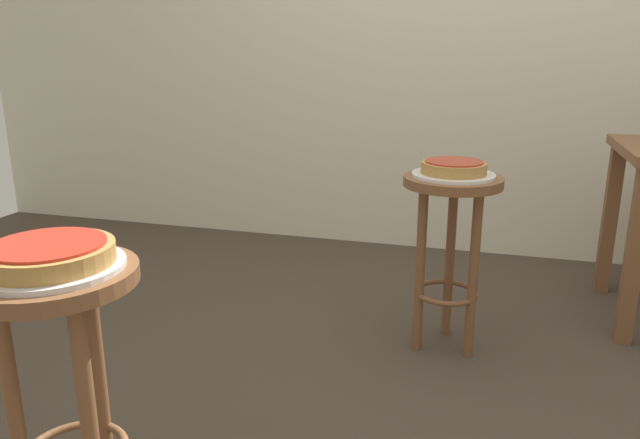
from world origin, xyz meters
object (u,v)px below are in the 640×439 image
Objects in this scene: pizza_middle at (454,167)px; pizza_foreground at (48,254)px; stool_foreground at (61,348)px; serving_plate_foreground at (50,267)px; serving_plate_middle at (453,175)px; stool_middle at (450,225)px.

pizza_foreground is at bearing -121.68° from pizza_middle.
stool_foreground is 2.87× the size of pizza_middle.
pizza_middle reaches higher than stool_foreground.
pizza_foreground is 1.14× the size of pizza_middle.
stool_foreground is 0.19m from serving_plate_foreground.
pizza_foreground reaches higher than serving_plate_middle.
stool_foreground is at bearing -90.00° from pizza_foreground.
pizza_foreground is at bearing -121.68° from serving_plate_middle.
serving_plate_foreground reaches higher than stool_foreground.
stool_middle is at bearing 58.32° from pizza_foreground.
pizza_middle reaches higher than stool_middle.
pizza_middle is (0.00, -0.00, 0.03)m from serving_plate_middle.
stool_foreground is 2.51× the size of pizza_foreground.
serving_plate_middle is at bearing 90.00° from pizza_middle.
pizza_foreground is 1.41m from serving_plate_middle.
stool_middle is 0.22m from pizza_middle.
stool_middle is 2.25× the size of serving_plate_middle.
pizza_middle is at bearing -94.76° from stool_middle.
serving_plate_foreground reaches higher than stool_middle.
serving_plate_foreground is at bearing -121.68° from stool_middle.
pizza_middle reaches higher than serving_plate_middle.
stool_foreground is 2.25× the size of serving_plate_middle.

